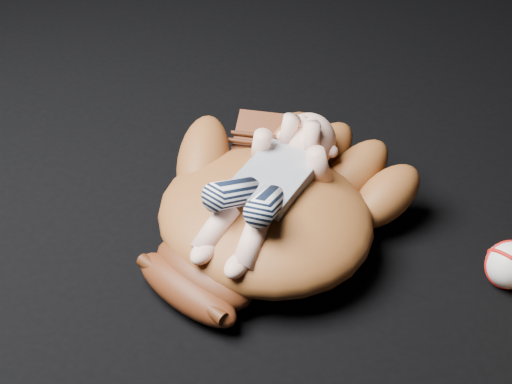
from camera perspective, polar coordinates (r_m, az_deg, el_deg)
baseball_glove at (r=1.30m, az=0.66°, el=-1.26°), size 0.60×0.64×0.17m
newborn_baby at (r=1.26m, az=0.71°, el=0.47°), size 0.19×0.38×0.15m
baseball at (r=1.33m, az=17.96°, el=-5.05°), size 0.08×0.08×0.08m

